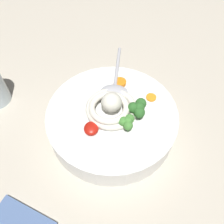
% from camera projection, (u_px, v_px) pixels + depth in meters
% --- Properties ---
extents(table_slab, '(1.29, 1.29, 0.04)m').
position_uv_depth(table_slab, '(119.00, 143.00, 0.53)').
color(table_slab, '#BCB29E').
rests_on(table_slab, ground).
extents(soup_bowl, '(0.28, 0.28, 0.06)m').
position_uv_depth(soup_bowl, '(112.00, 119.00, 0.51)').
color(soup_bowl, white).
rests_on(soup_bowl, table_slab).
extents(noodle_pile, '(0.12, 0.12, 0.05)m').
position_uv_depth(noodle_pile, '(111.00, 107.00, 0.48)').
color(noodle_pile, silver).
rests_on(noodle_pile, soup_bowl).
extents(soup_spoon, '(0.17, 0.06, 0.02)m').
position_uv_depth(soup_spoon, '(115.00, 87.00, 0.52)').
color(soup_spoon, '#B7B7BC').
rests_on(soup_spoon, soup_bowl).
extents(chili_sauce_dollop, '(0.03, 0.03, 0.01)m').
position_uv_depth(chili_sauce_dollop, '(91.00, 128.00, 0.45)').
color(chili_sauce_dollop, '#B2190F').
rests_on(chili_sauce_dollop, soup_bowl).
extents(broccoli_floret_front, '(0.04, 0.03, 0.03)m').
position_uv_depth(broccoli_floret_front, '(127.00, 121.00, 0.45)').
color(broccoli_floret_front, '#7A9E60').
rests_on(broccoli_floret_front, soup_bowl).
extents(broccoli_floret_far, '(0.04, 0.04, 0.04)m').
position_uv_depth(broccoli_floret_far, '(138.00, 108.00, 0.47)').
color(broccoli_floret_far, '#7A9E60').
rests_on(broccoli_floret_far, soup_bowl).
extents(carrot_slice_rear, '(0.03, 0.03, 0.01)m').
position_uv_depth(carrot_slice_rear, '(120.00, 82.00, 0.53)').
color(carrot_slice_rear, orange).
rests_on(carrot_slice_rear, soup_bowl).
extents(carrot_slice_extra_b, '(0.02, 0.02, 0.00)m').
position_uv_depth(carrot_slice_extra_b, '(151.00, 97.00, 0.51)').
color(carrot_slice_extra_b, orange).
rests_on(carrot_slice_extra_b, soup_bowl).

